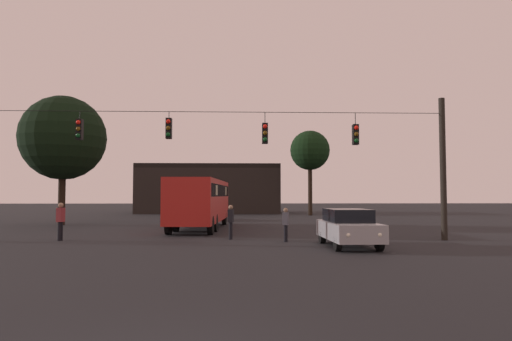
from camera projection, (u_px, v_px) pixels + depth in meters
The scene contains 11 objects.
ground_plane at pixel (225, 227), 30.12m from camera, with size 168.00×168.00×0.00m, color black.
overhead_signal_span at pixel (219, 157), 21.02m from camera, with size 21.19×0.44×6.65m.
city_bus at pixel (201, 199), 28.32m from camera, with size 3.11×11.12×3.00m.
car_near_right at pixel (348, 227), 18.48m from camera, with size 1.90×4.37×1.52m.
car_far_left at pixel (193, 210), 38.25m from camera, with size 2.00×4.40×1.52m.
pedestrian_crossing_left at pixel (61, 219), 20.95m from camera, with size 0.31×0.40×1.74m.
pedestrian_crossing_center at pixel (231, 220), 21.55m from camera, with size 0.30×0.40×1.62m.
pedestrian_crossing_right at pixel (286, 223), 20.50m from camera, with size 0.34×0.41×1.51m.
corner_building at pixel (210, 189), 54.66m from camera, with size 16.16×9.16×5.59m.
tree_left_silhouette at pixel (63, 138), 32.30m from camera, with size 5.93×5.93×9.09m.
tree_behind_building at pixel (310, 151), 47.36m from camera, with size 4.09×4.09×8.76m.
Camera 1 is at (0.97, -5.83, 2.09)m, focal length 32.12 mm.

